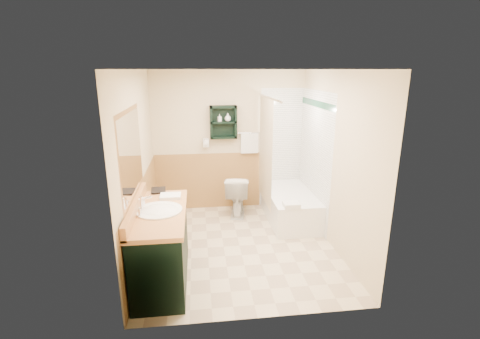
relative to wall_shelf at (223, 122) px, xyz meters
name	(u,v)px	position (x,y,z in m)	size (l,w,h in m)	color
floor	(239,246)	(0.10, -1.41, -1.55)	(3.00, 3.00, 0.00)	beige
back_wall	(229,141)	(0.10, 0.11, -0.35)	(2.60, 0.04, 2.40)	beige
left_wall	(137,167)	(-1.22, -1.41, -0.35)	(0.04, 3.00, 2.40)	beige
right_wall	(335,161)	(1.42, -1.41, -0.35)	(0.04, 3.00, 2.40)	beige
ceiling	(239,68)	(0.10, -1.41, 0.87)	(2.60, 3.00, 0.04)	white
wainscot_left	(144,218)	(-1.19, -1.41, -1.05)	(2.98, 2.98, 1.00)	#B6864A
wainscot_back	(229,180)	(0.10, 0.08, -1.05)	(2.58, 2.58, 1.00)	#B6864A
mirror_frame	(131,154)	(-1.17, -1.96, -0.05)	(1.30, 1.30, 1.00)	brown
mirror_glass	(132,154)	(-1.17, -1.96, -0.05)	(1.20, 1.20, 0.90)	white
tile_right	(314,158)	(1.38, -0.66, -0.50)	(1.50, 1.50, 2.10)	white
tile_back	(287,149)	(1.13, 0.07, -0.50)	(0.95, 0.95, 2.10)	white
tile_accent	(317,104)	(1.37, -0.66, 0.35)	(1.50, 1.50, 0.10)	#13442C
wall_shelf	(223,122)	(0.00, 0.00, 0.00)	(0.45, 0.15, 0.55)	black
hair_dryer	(206,143)	(-0.30, 0.02, -0.35)	(0.10, 0.24, 0.18)	white
towel_bar	(249,133)	(0.45, 0.04, -0.20)	(0.40, 0.06, 0.40)	white
curtain_rod	(269,97)	(0.63, -0.66, 0.45)	(0.03, 0.03, 1.60)	silver
shower_curtain	(265,151)	(0.63, -0.48, -0.40)	(1.05, 1.05, 1.70)	beige
vanity	(161,246)	(-0.89, -2.09, -1.11)	(0.59, 1.37, 0.87)	black
bathtub	(288,205)	(1.03, -0.55, -1.31)	(0.71, 1.50, 0.47)	white
toilet	(237,195)	(0.20, -0.26, -1.21)	(0.39, 0.70, 0.68)	white
counter_towel	(170,196)	(-0.80, -1.68, -0.66)	(0.25, 0.20, 0.04)	white
vanity_book	(150,183)	(-1.06, -1.43, -0.55)	(0.18, 0.02, 0.25)	black
tub_towel	(291,205)	(0.88, -1.22, -1.04)	(0.23, 0.19, 0.07)	white
soap_bottle_a	(220,120)	(-0.06, -0.01, 0.04)	(0.06, 0.12, 0.06)	white
soap_bottle_b	(228,118)	(0.07, -0.01, 0.07)	(0.10, 0.13, 0.10)	white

